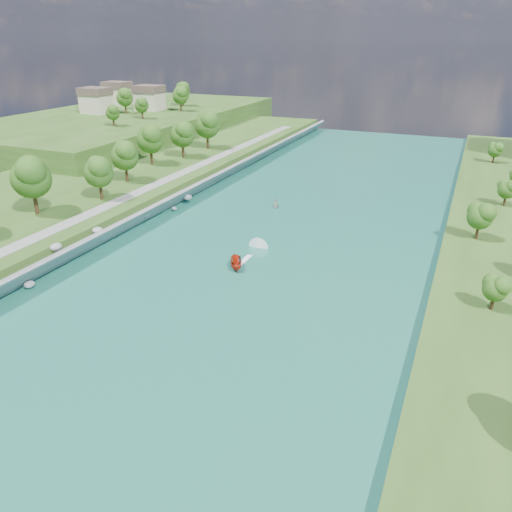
% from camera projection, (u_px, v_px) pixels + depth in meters
% --- Properties ---
extents(ground, '(260.00, 260.00, 0.00)m').
position_uv_depth(ground, '(207.00, 304.00, 67.38)').
color(ground, '#2D5119').
rests_on(ground, ground).
extents(river_water, '(55.00, 240.00, 0.10)m').
position_uv_depth(river_water, '(264.00, 250.00, 84.14)').
color(river_water, '#196253').
rests_on(river_water, ground).
extents(berm_west, '(45.00, 240.00, 3.50)m').
position_uv_depth(berm_west, '(38.00, 204.00, 101.63)').
color(berm_west, '#2D5119').
rests_on(berm_west, ground).
extents(ridge_west, '(60.00, 120.00, 9.00)m').
position_uv_depth(ridge_west, '(129.00, 125.00, 175.27)').
color(ridge_west, '#2D5119').
rests_on(ridge_west, ground).
extents(riprap_bank, '(4.45, 236.00, 4.06)m').
position_uv_depth(riprap_bank, '(131.00, 222.00, 91.62)').
color(riprap_bank, slate).
rests_on(riprap_bank, ground).
extents(riverside_path, '(3.00, 200.00, 0.10)m').
position_uv_depth(riverside_path, '(106.00, 207.00, 94.54)').
color(riverside_path, gray).
rests_on(riverside_path, berm_west).
extents(ridge_houses, '(29.50, 29.50, 8.40)m').
position_uv_depth(ridge_houses, '(121.00, 97.00, 178.15)').
color(ridge_houses, beige).
rests_on(ridge_houses, ridge_west).
extents(trees_west, '(14.11, 144.42, 12.81)m').
position_uv_depth(trees_west, '(25.00, 188.00, 85.79)').
color(trees_west, '#224913').
rests_on(trees_west, berm_west).
extents(trees_ridge, '(20.23, 52.95, 10.18)m').
position_uv_depth(trees_ridge, '(157.00, 98.00, 170.34)').
color(trees_ridge, '#224913').
rests_on(trees_ridge, ridge_west).
extents(motorboat, '(3.60, 19.11, 1.99)m').
position_uv_depth(motorboat, '(240.00, 260.00, 78.48)').
color(motorboat, red).
rests_on(motorboat, river_water).
extents(raft, '(2.57, 3.01, 1.65)m').
position_uv_depth(raft, '(276.00, 205.00, 105.24)').
color(raft, '#919599').
rests_on(raft, river_water).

